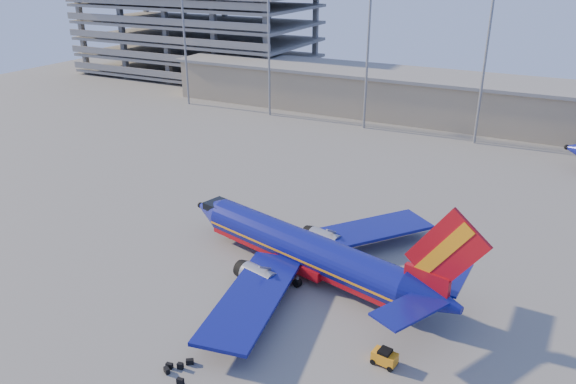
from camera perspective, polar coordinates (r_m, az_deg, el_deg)
name	(u,v)px	position (r m, az deg, el deg)	size (l,w,h in m)	color
ground	(266,234)	(64.85, -2.28, -4.24)	(220.00, 220.00, 0.00)	slate
terminal_building	(462,100)	(112.55, 17.23, 8.91)	(122.00, 16.00, 8.50)	gray
parking_garage	(198,29)	(154.78, -9.16, 16.00)	(62.00, 32.00, 21.40)	slate
light_mast_row	(426,34)	(99.68, 13.83, 15.34)	(101.60, 1.60, 28.65)	gray
aircraft_main	(309,252)	(55.84, 2.19, -6.12)	(33.86, 32.16, 11.68)	navy
baggage_tug	(385,357)	(46.14, 9.79, -16.19)	(2.08, 1.43, 1.39)	orange
luggage_pile	(178,369)	(46.00, -11.15, -17.23)	(2.43, 2.67, 0.52)	black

